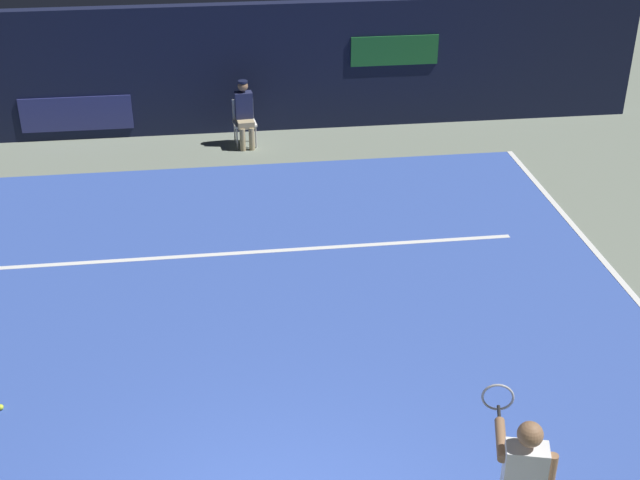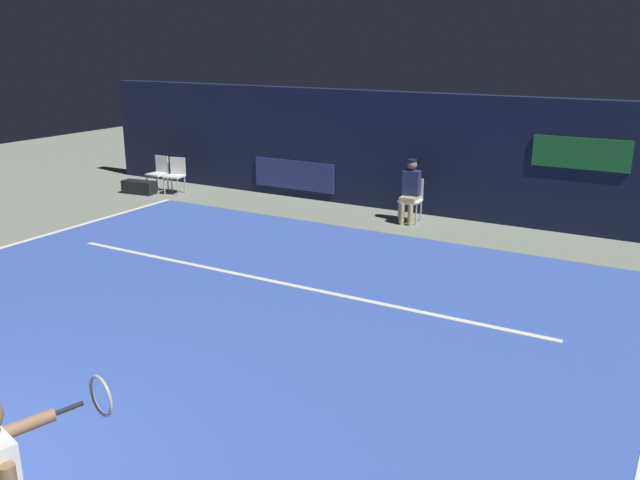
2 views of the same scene
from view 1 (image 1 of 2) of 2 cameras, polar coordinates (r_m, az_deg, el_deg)
name	(u,v)px [view 1 (image 1 of 2)]	position (r m, az deg, el deg)	size (l,w,h in m)	color
ground_plane	(247,320)	(11.54, -4.90, -5.36)	(33.81, 33.81, 0.00)	gray
court_surface	(247,320)	(11.53, -4.90, -5.34)	(10.96, 10.55, 0.01)	#3856B2
line_sideline_left	(630,292)	(12.86, 20.06, -3.26)	(0.10, 10.55, 0.01)	white
line_service	(241,253)	(13.11, -5.34, -0.88)	(8.55, 0.10, 0.01)	white
back_wall	(225,69)	(17.58, -6.39, 11.30)	(17.21, 0.33, 2.60)	#141933
line_judge_on_chair	(244,113)	(16.91, -5.09, 8.48)	(0.48, 0.56, 1.32)	white
tennis_ball	(1,407)	(10.61, -20.62, -10.45)	(0.07, 0.07, 0.07)	#CCE033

